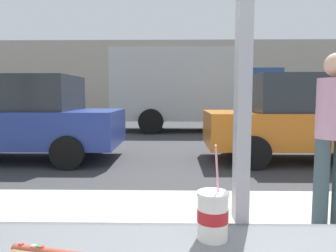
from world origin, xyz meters
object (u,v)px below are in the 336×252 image
Objects in this scene: box_truck at (190,88)px; pedestrian at (334,129)px; parked_car_orange at (305,118)px; parked_car_blue at (20,118)px; soda_cup_left at (213,215)px.

pedestrian is (0.89, -9.49, -0.57)m from box_truck.
parked_car_orange is 6.14m from box_truck.
box_truck is at bearing 55.62° from parked_car_blue.
box_truck is 3.79× the size of pedestrian.
pedestrian is at bearing -108.65° from parked_car_orange.
soda_cup_left is 0.05× the size of box_truck.
pedestrian is at bearing 55.72° from soda_cup_left.
soda_cup_left is 6.37m from parked_car_orange.
parked_car_blue is at bearing 180.00° from parked_car_orange.
box_truck is 9.55m from pedestrian.
soda_cup_left is 2.42m from pedestrian.
box_truck reaches higher than parked_car_blue.
box_truck is (0.47, 11.48, 0.64)m from soda_cup_left.
parked_car_orange reaches higher than parked_car_blue.
box_truck is (3.89, 5.69, 0.75)m from parked_car_blue.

